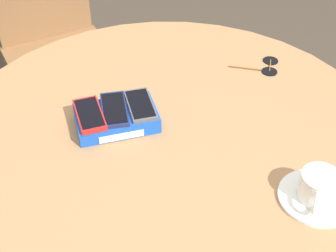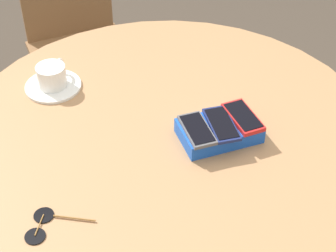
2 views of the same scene
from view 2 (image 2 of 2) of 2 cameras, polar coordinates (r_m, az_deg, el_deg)
The scene contains 9 objects.
round_table at distance 1.55m, azimuth 0.00°, elevation -3.29°, with size 1.15×1.15×0.76m.
phone_box at distance 1.46m, azimuth 5.20°, elevation -0.47°, with size 0.22×0.16×0.04m.
phone_red at distance 1.47m, azimuth 7.62°, elevation 0.91°, with size 0.09×0.14×0.01m.
phone_navy at distance 1.44m, azimuth 5.45°, elevation 0.18°, with size 0.08×0.14×0.01m.
phone_gray at distance 1.42m, azimuth 2.97°, elevation -0.37°, with size 0.08×0.14×0.01m.
saucer at distance 1.67m, azimuth -11.58°, elevation 3.99°, with size 0.16×0.16×0.01m, color white.
coffee_cup at distance 1.65m, azimuth -11.71°, elevation 5.07°, with size 0.08×0.11×0.06m.
sunglasses at distance 1.29m, azimuth -12.56°, elevation -9.77°, with size 0.16×0.10×0.01m.
chair_far_side at distance 2.38m, azimuth -8.93°, elevation 7.53°, with size 0.48×0.48×0.85m.
Camera 2 is at (0.17, 1.10, 1.75)m, focal length 60.00 mm.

